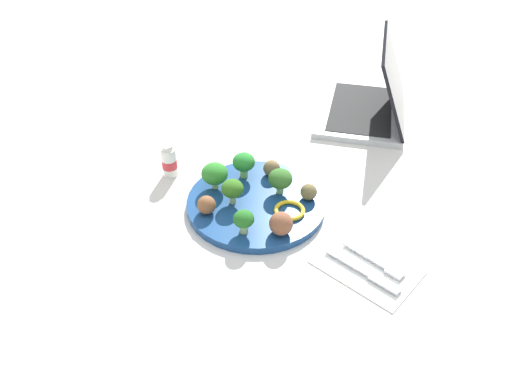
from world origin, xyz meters
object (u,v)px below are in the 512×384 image
object	(u,v)px
fork	(376,261)
yogurt_bottle	(169,162)
meatball_far_rim	(309,192)
napkin	(367,266)
broccoli_floret_back_left	(280,179)
broccoli_floret_front_left	(244,163)
knife	(365,272)
laptop	(370,102)
meatball_center	(281,224)
broccoli_floret_mid_left	(232,189)
pepper_ring_near_rim	(290,210)
broccoli_floret_center	(244,220)
plate	(256,203)
meatball_back_right	(272,168)
broccoli_floret_back_right	(215,174)
meatball_front_left	(206,205)

from	to	relation	value
fork	yogurt_bottle	bearing A→B (deg)	-171.28
meatball_far_rim	napkin	size ratio (longest dim) A/B	0.20
broccoli_floret_back_left	broccoli_floret_front_left	distance (m)	0.09
broccoli_floret_front_left	fork	world-z (taller)	broccoli_floret_front_left
knife	laptop	size ratio (longest dim) A/B	0.38
laptop	meatball_center	bearing A→B (deg)	-74.89
napkin	broccoli_floret_mid_left	bearing A→B (deg)	-170.97
laptop	yogurt_bottle	bearing A→B (deg)	-107.63
pepper_ring_near_rim	yogurt_bottle	size ratio (longest dim) A/B	0.80
broccoli_floret_back_left	broccoli_floret_center	world-z (taller)	broccoli_floret_back_left
broccoli_floret_front_left	yogurt_bottle	distance (m)	0.17
plate	meatball_back_right	size ratio (longest dim) A/B	7.79
meatball_back_right	laptop	size ratio (longest dim) A/B	0.09
broccoli_floret_back_right	fork	world-z (taller)	broccoli_floret_back_right
meatball_front_left	laptop	world-z (taller)	laptop
napkin	yogurt_bottle	bearing A→B (deg)	-173.26
broccoli_floret_back_left	meatball_back_right	xyz separation A→B (m)	(-0.05, 0.03, -0.02)
meatball_front_left	knife	xyz separation A→B (m)	(0.31, 0.08, -0.03)
plate	broccoli_floret_center	size ratio (longest dim) A/B	5.91
broccoli_floret_mid_left	broccoli_floret_back_right	bearing A→B (deg)	170.10
meatball_back_right	meatball_front_left	bearing A→B (deg)	-93.14
broccoli_floret_back_left	laptop	world-z (taller)	laptop
broccoli_floret_front_left	meatball_center	world-z (taller)	broccoli_floret_front_left
meatball_front_left	knife	bearing A→B (deg)	15.00
broccoli_floret_center	meatball_far_rim	size ratio (longest dim) A/B	1.40
meatball_center	broccoli_floret_back_left	bearing A→B (deg)	131.35
meatball_front_left	knife	size ratio (longest dim) A/B	0.25
plate	meatball_center	world-z (taller)	meatball_center
napkin	meatball_front_left	bearing A→B (deg)	-161.54
meatball_far_rim	broccoli_floret_center	bearing A→B (deg)	-99.29
broccoli_floret_front_left	meatball_center	bearing A→B (deg)	-25.27
meatball_center	meatball_far_rim	bearing A→B (deg)	102.38
plate	yogurt_bottle	xyz separation A→B (m)	(-0.21, -0.05, 0.03)
meatball_front_left	knife	distance (m)	0.32
broccoli_floret_front_left	napkin	size ratio (longest dim) A/B	0.33
broccoli_floret_back_right	meatball_far_rim	bearing A→B (deg)	31.82
broccoli_floret_center	broccoli_floret_back_right	size ratio (longest dim) A/B	0.83
broccoli_floret_back_left	fork	world-z (taller)	broccoli_floret_back_left
meatball_far_rim	laptop	world-z (taller)	laptop
fork	plate	bearing A→B (deg)	-174.59
plate	meatball_front_left	bearing A→B (deg)	-115.10
plate	meatball_far_rim	xyz separation A→B (m)	(0.07, 0.08, 0.02)
broccoli_floret_mid_left	pepper_ring_near_rim	bearing A→B (deg)	28.10
meatball_center	yogurt_bottle	xyz separation A→B (m)	(-0.31, -0.01, -0.00)
yogurt_bottle	meatball_center	bearing A→B (deg)	1.45
pepper_ring_near_rim	broccoli_floret_back_left	bearing A→B (deg)	147.33
meatball_back_right	meatball_center	size ratio (longest dim) A/B	0.81
meatball_back_right	meatball_center	distance (m)	0.18
plate	broccoli_floret_mid_left	distance (m)	0.06
meatball_back_right	broccoli_floret_front_left	bearing A→B (deg)	-132.36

